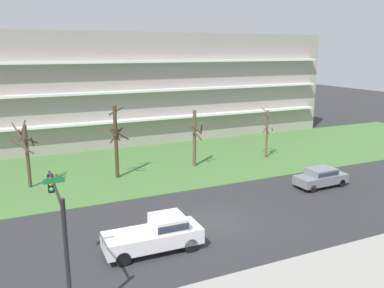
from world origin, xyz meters
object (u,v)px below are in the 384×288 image
(tree_right, at_px, (266,131))
(sedan_gray_near_left, at_px, (321,176))
(tree_far_left, at_px, (27,152))
(pickup_white_center_left, at_px, (157,234))
(tree_center, at_px, (195,138))
(tree_left, at_px, (116,140))
(traffic_signal_mast, at_px, (60,222))

(tree_right, xyz_separation_m, sedan_gray_near_left, (-1.05, -9.25, -1.94))
(tree_far_left, bearing_deg, pickup_white_center_left, -67.34)
(tree_center, distance_m, pickup_white_center_left, 16.61)
(tree_left, xyz_separation_m, tree_right, (15.52, 0.16, -0.58))
(tree_left, bearing_deg, tree_center, 2.61)
(tree_far_left, relative_size, pickup_white_center_left, 1.01)
(tree_right, height_order, traffic_signal_mast, traffic_signal_mast)
(sedan_gray_near_left, bearing_deg, tree_right, -98.26)
(tree_far_left, xyz_separation_m, tree_right, (22.63, -0.24, -0.22))
(tree_center, height_order, sedan_gray_near_left, tree_center)
(tree_right, distance_m, pickup_white_center_left, 21.77)
(tree_right, distance_m, sedan_gray_near_left, 9.51)
(tree_far_left, distance_m, tree_left, 7.13)
(tree_right, bearing_deg, tree_left, -179.40)
(tree_far_left, bearing_deg, tree_left, -3.22)
(tree_left, relative_size, tree_center, 1.17)
(traffic_signal_mast, bearing_deg, tree_center, 49.74)
(tree_far_left, xyz_separation_m, tree_left, (7.11, -0.40, 0.36))
(tree_far_left, height_order, tree_left, tree_left)
(tree_left, distance_m, tree_center, 7.61)
(sedan_gray_near_left, bearing_deg, tree_left, -33.91)
(tree_far_left, relative_size, sedan_gray_near_left, 1.24)
(sedan_gray_near_left, height_order, pickup_white_center_left, pickup_white_center_left)
(tree_center, bearing_deg, traffic_signal_mast, -130.26)
(tree_far_left, height_order, traffic_signal_mast, traffic_signal_mast)
(tree_far_left, xyz_separation_m, pickup_white_center_left, (5.84, -13.99, -2.01))
(traffic_signal_mast, bearing_deg, pickup_white_center_left, 27.38)
(tree_far_left, relative_size, tree_left, 0.86)
(tree_right, distance_m, traffic_signal_mast, 27.54)
(tree_left, xyz_separation_m, tree_center, (7.58, 0.35, -0.54))
(pickup_white_center_left, bearing_deg, tree_left, 86.03)
(tree_far_left, bearing_deg, sedan_gray_near_left, -23.74)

